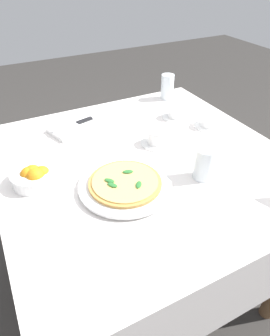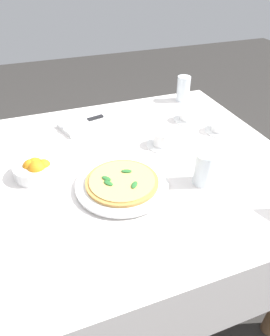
{
  "view_description": "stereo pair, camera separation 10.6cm",
  "coord_description": "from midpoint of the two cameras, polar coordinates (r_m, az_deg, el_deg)",
  "views": [
    {
      "loc": [
        0.46,
        0.82,
        1.41
      ],
      "look_at": [
        0.07,
        0.06,
        0.78
      ],
      "focal_mm": 32.37,
      "sensor_mm": 36.0,
      "label": 1
    },
    {
      "loc": [
        0.36,
        0.86,
        1.41
      ],
      "look_at": [
        0.07,
        0.06,
        0.78
      ],
      "focal_mm": 32.37,
      "sensor_mm": 36.0,
      "label": 2
    }
  ],
  "objects": [
    {
      "name": "ground_plane",
      "position": [
        1.69,
        -0.74,
        -20.05
      ],
      "size": [
        8.0,
        8.0,
        0.0
      ],
      "primitive_type": "plane",
      "color": "#33302D"
    },
    {
      "name": "dining_table",
      "position": [
        1.22,
        -0.96,
        -3.79
      ],
      "size": [
        1.06,
        1.06,
        0.76
      ],
      "color": "white",
      "rests_on": "ground_plane"
    },
    {
      "name": "pizza_plate",
      "position": [
        1.0,
        -4.9,
        -3.41
      ],
      "size": [
        0.31,
        0.31,
        0.02
      ],
      "color": "white",
      "rests_on": "dining_table"
    },
    {
      "name": "pizza",
      "position": [
        0.99,
        -4.95,
        -2.79
      ],
      "size": [
        0.24,
        0.24,
        0.02
      ],
      "color": "#C68E47",
      "rests_on": "pizza_plate"
    },
    {
      "name": "coffee_cup_right_edge",
      "position": [
        1.42,
        5.72,
        10.36
      ],
      "size": [
        0.13,
        0.13,
        0.06
      ],
      "color": "white",
      "rests_on": "dining_table"
    },
    {
      "name": "coffee_cup_left_edge",
      "position": [
        1.37,
        11.65,
        8.57
      ],
      "size": [
        0.13,
        0.13,
        0.06
      ],
      "color": "white",
      "rests_on": "dining_table"
    },
    {
      "name": "coffee_cup_near_right",
      "position": [
        1.22,
        1.68,
        5.63
      ],
      "size": [
        0.13,
        0.13,
        0.06
      ],
      "color": "white",
      "rests_on": "dining_table"
    },
    {
      "name": "water_glass_back_corner",
      "position": [
        1.03,
        10.04,
        0.47
      ],
      "size": [
        0.07,
        0.07,
        0.11
      ],
      "color": "white",
      "rests_on": "dining_table"
    },
    {
      "name": "water_glass_far_left",
      "position": [
        1.61,
        4.17,
        14.68
      ],
      "size": [
        0.07,
        0.07,
        0.13
      ],
      "color": "white",
      "rests_on": "dining_table"
    },
    {
      "name": "napkin_folded",
      "position": [
        1.37,
        -13.33,
        7.5
      ],
      "size": [
        0.25,
        0.19,
        0.02
      ],
      "rotation": [
        0.0,
        0.0,
        0.31
      ],
      "color": "white",
      "rests_on": "dining_table"
    },
    {
      "name": "dinner_knife",
      "position": [
        1.36,
        -13.52,
        7.97
      ],
      "size": [
        0.19,
        0.06,
        0.01
      ],
      "rotation": [
        0.0,
        0.0,
        0.23
      ],
      "color": "silver",
      "rests_on": "napkin_folded"
    },
    {
      "name": "citrus_bowl",
      "position": [
        1.08,
        -21.15,
        -1.55
      ],
      "size": [
        0.15,
        0.15,
        0.07
      ],
      "color": "white",
      "rests_on": "dining_table"
    }
  ]
}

